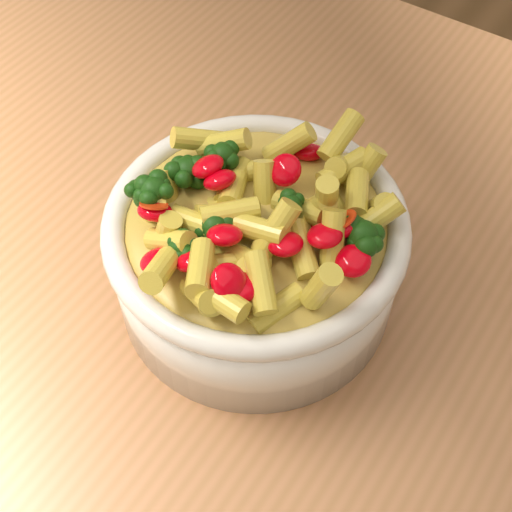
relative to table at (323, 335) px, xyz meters
The scene contains 3 objects.
table is the anchor object (origin of this frame).
serving_bowl 0.17m from the table, 131.75° to the right, with size 0.23×0.23×0.10m.
pasta_salad 0.23m from the table, 131.75° to the right, with size 0.18×0.18×0.04m.
Camera 1 is at (0.14, -0.33, 1.40)m, focal length 50.00 mm.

